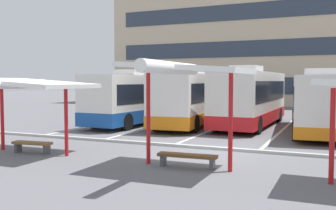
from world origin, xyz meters
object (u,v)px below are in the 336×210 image
(coach_bus_3, at_px, (318,103))
(waiting_shelter_0, at_px, (27,84))
(waiting_shelter_1, at_px, (185,71))
(coach_bus_0, at_px, (144,99))
(bench_1, at_px, (187,157))
(bench_0, at_px, (32,145))
(coach_bus_1, at_px, (195,99))
(coach_bus_2, at_px, (251,98))

(coach_bus_3, height_order, waiting_shelter_0, coach_bus_3)
(waiting_shelter_0, bearing_deg, waiting_shelter_1, 0.21)
(coach_bus_0, height_order, coach_bus_3, coach_bus_0)
(waiting_shelter_1, relative_size, bench_1, 2.41)
(bench_0, bearing_deg, coach_bus_0, 95.12)
(coach_bus_0, distance_m, bench_0, 11.77)
(waiting_shelter_0, height_order, bench_0, waiting_shelter_0)
(coach_bus_0, bearing_deg, coach_bus_1, 13.21)
(coach_bus_2, bearing_deg, coach_bus_1, -177.58)
(waiting_shelter_1, bearing_deg, waiting_shelter_0, -179.79)
(coach_bus_3, relative_size, waiting_shelter_1, 2.20)
(coach_bus_0, relative_size, waiting_shelter_1, 2.36)
(waiting_shelter_1, bearing_deg, coach_bus_3, 72.82)
(coach_bus_0, relative_size, coach_bus_1, 0.95)
(coach_bus_0, bearing_deg, waiting_shelter_0, -84.97)
(coach_bus_3, bearing_deg, waiting_shelter_0, -131.39)
(coach_bus_1, relative_size, coach_bus_2, 1.16)
(bench_1, bearing_deg, coach_bus_0, 123.15)
(coach_bus_3, xyz_separation_m, bench_0, (-10.03, -11.17, -1.30))
(waiting_shelter_0, height_order, bench_1, waiting_shelter_0)
(bench_0, xyz_separation_m, bench_1, (6.52, 0.06, 0.01))
(coach_bus_0, bearing_deg, coach_bus_2, 7.71)
(coach_bus_0, height_order, waiting_shelter_1, coach_bus_0)
(bench_0, height_order, waiting_shelter_1, waiting_shelter_1)
(coach_bus_3, distance_m, waiting_shelter_1, 11.99)
(coach_bus_1, bearing_deg, waiting_shelter_0, -100.66)
(coach_bus_1, bearing_deg, bench_0, -100.85)
(coach_bus_1, xyz_separation_m, waiting_shelter_0, (-2.39, -12.67, 1.03))
(coach_bus_2, xyz_separation_m, bench_0, (-6.04, -12.61, -1.42))
(coach_bus_2, xyz_separation_m, bench_1, (0.49, -12.55, -1.41))
(coach_bus_1, bearing_deg, coach_bus_0, -166.79)
(waiting_shelter_1, bearing_deg, bench_1, 90.00)
(coach_bus_2, distance_m, waiting_shelter_0, 14.21)
(waiting_shelter_0, relative_size, bench_1, 2.64)
(coach_bus_3, bearing_deg, bench_1, -107.55)
(bench_0, height_order, bench_1, same)
(waiting_shelter_1, height_order, bench_1, waiting_shelter_1)
(bench_0, bearing_deg, coach_bus_3, 48.06)
(waiting_shelter_0, xyz_separation_m, bench_1, (6.52, 0.28, -2.37))
(coach_bus_1, xyz_separation_m, coach_bus_3, (7.65, -1.29, -0.05))
(waiting_shelter_0, bearing_deg, bench_0, 90.00)
(coach_bus_2, bearing_deg, bench_1, -87.79)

